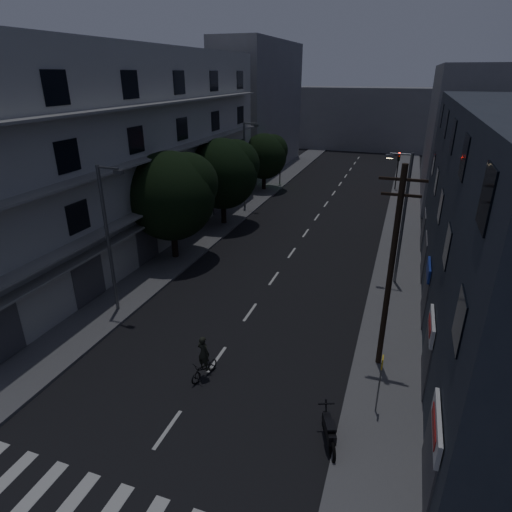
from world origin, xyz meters
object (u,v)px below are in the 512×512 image
Objects in this scene: utility_pole at (391,268)px; bus_stop_sign at (381,375)px; motorcycle at (329,432)px; cyclist at (204,364)px.

bus_stop_sign is (0.15, -3.19, -2.98)m from utility_pole.
utility_pole is 4.50× the size of motorcycle.
cyclist is (-7.09, -3.38, -4.17)m from utility_pole.
utility_pole reaches higher than cyclist.
motorcycle is (-1.48, -2.03, -1.36)m from bus_stop_sign.
motorcycle is 0.96× the size of cyclist.
cyclist is at bearing -154.52° from utility_pole.
utility_pole is at bearing 40.44° from cyclist.
motorcycle is at bearing -2.73° from cyclist.
cyclist is (-7.24, -0.19, -1.19)m from bus_stop_sign.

